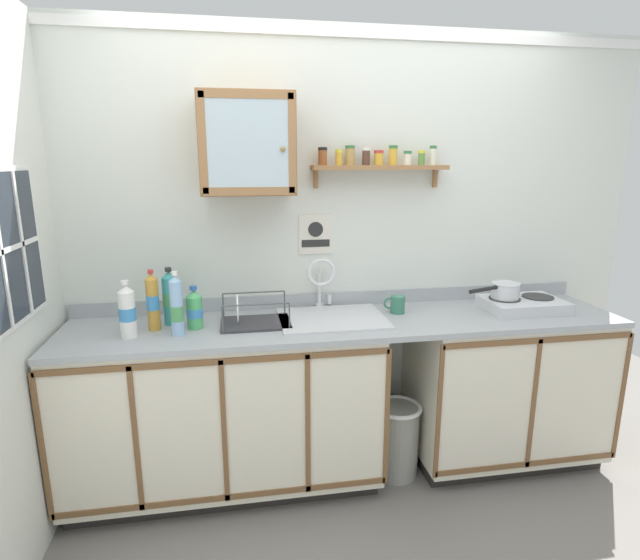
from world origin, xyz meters
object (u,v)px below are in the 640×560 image
at_px(sink, 331,324).
at_px(bottle_water_blue_2, 177,307).
at_px(saucepan, 504,290).
at_px(trash_bin, 397,438).
at_px(bottle_juice_amber_1, 153,302).
at_px(wall_cabinet, 247,145).
at_px(bottle_soda_green_3, 195,310).
at_px(hot_plate_stove, 523,304).
at_px(mug, 397,304).
at_px(bottle_detergent_teal_4, 170,298).
at_px(dish_rack, 253,320).
at_px(bottle_opaque_white_0, 127,311).
at_px(warning_sign, 316,235).

height_order(sink, bottle_water_blue_2, bottle_water_blue_2).
xyz_separation_m(saucepan, trash_bin, (-0.63, -0.09, -0.81)).
bearing_deg(bottle_juice_amber_1, trash_bin, -3.45).
height_order(wall_cabinet, trash_bin, wall_cabinet).
bearing_deg(bottle_juice_amber_1, bottle_soda_green_3, -2.35).
bearing_deg(wall_cabinet, hot_plate_stove, -5.15).
relative_size(saucepan, mug, 2.91).
bearing_deg(bottle_water_blue_2, sink, 9.30).
bearing_deg(bottle_juice_amber_1, saucepan, 0.42).
distance_m(hot_plate_stove, saucepan, 0.14).
relative_size(bottle_detergent_teal_4, mug, 2.54).
bearing_deg(trash_bin, bottle_detergent_teal_4, 172.46).
relative_size(bottle_water_blue_2, wall_cabinet, 0.64).
relative_size(hot_plate_stove, mug, 3.67).
xyz_separation_m(hot_plate_stove, dish_rack, (-1.51, 0.00, -0.01)).
bearing_deg(trash_bin, sink, 164.26).
bearing_deg(bottle_opaque_white_0, saucepan, 2.92).
distance_m(saucepan, bottle_soda_green_3, 1.69).
bearing_deg(mug, bottle_opaque_white_0, -173.75).
relative_size(sink, warning_sign, 2.50).
bearing_deg(trash_bin, dish_rack, 174.63).
relative_size(saucepan, bottle_soda_green_3, 1.56).
distance_m(saucepan, dish_rack, 1.41).
bearing_deg(hot_plate_stove, dish_rack, 179.88).
relative_size(bottle_water_blue_2, warning_sign, 1.41).
bearing_deg(wall_cabinet, bottle_opaque_white_0, -159.92).
bearing_deg(warning_sign, trash_bin, -40.54).
relative_size(bottle_opaque_white_0, bottle_soda_green_3, 1.27).
relative_size(bottle_detergent_teal_4, dish_rack, 0.84).
distance_m(bottle_opaque_white_0, dish_rack, 0.61).
bearing_deg(mug, bottle_water_blue_2, -171.85).
height_order(bottle_juice_amber_1, bottle_soda_green_3, bottle_juice_amber_1).
xyz_separation_m(sink, bottle_soda_green_3, (-0.70, -0.03, 0.13)).
relative_size(mug, warning_sign, 0.52).
bearing_deg(hot_plate_stove, bottle_water_blue_2, -177.08).
bearing_deg(bottle_water_blue_2, trash_bin, 1.30).
bearing_deg(sink, saucepan, -0.68).
relative_size(sink, bottle_water_blue_2, 1.77).
distance_m(bottle_opaque_white_0, bottle_juice_amber_1, 0.14).
height_order(sink, wall_cabinet, wall_cabinet).
height_order(saucepan, trash_bin, saucepan).
height_order(warning_sign, trash_bin, warning_sign).
bearing_deg(bottle_juice_amber_1, bottle_opaque_white_0, -140.09).
relative_size(bottle_water_blue_2, bottle_detergent_teal_4, 1.06).
distance_m(bottle_detergent_teal_4, wall_cabinet, 0.87).
distance_m(sink, saucepan, 1.00).
relative_size(saucepan, trash_bin, 0.80).
bearing_deg(trash_bin, bottle_opaque_white_0, -179.50).
height_order(saucepan, warning_sign, warning_sign).
bearing_deg(bottle_opaque_white_0, warning_sign, 20.33).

